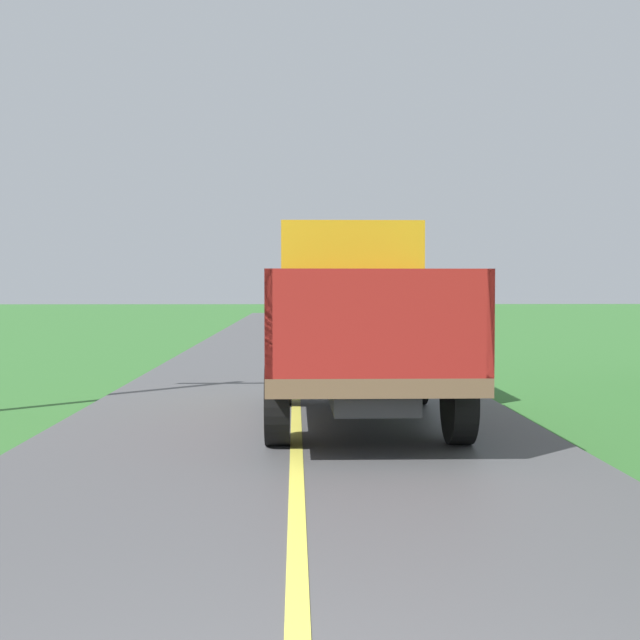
{
  "coord_description": "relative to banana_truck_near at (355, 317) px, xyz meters",
  "views": [
    {
      "loc": [
        -0.01,
        -2.52,
        1.88
      ],
      "look_at": [
        0.37,
        10.32,
        1.4
      ],
      "focal_mm": 47.12,
      "sensor_mm": 36.0,
      "label": 1
    }
  ],
  "objects": [
    {
      "name": "banana_truck_near",
      "position": [
        0.0,
        0.0,
        0.0
      ],
      "size": [
        2.38,
        5.82,
        2.8
      ],
      "color": "#2D2D30",
      "rests_on": "road_surface"
    }
  ]
}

